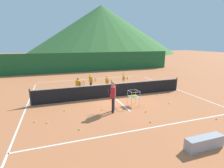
{
  "coord_description": "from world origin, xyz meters",
  "views": [
    {
      "loc": [
        -3.79,
        -10.74,
        3.71
      ],
      "look_at": [
        -0.15,
        -0.08,
        0.96
      ],
      "focal_mm": 27.22,
      "sensor_mm": 36.0,
      "label": 1
    }
  ],
  "objects_px": {
    "tennis_net": "(114,90)",
    "tennis_ball_9": "(64,110)",
    "tennis_ball_1": "(80,129)",
    "tennis_ball_3": "(102,110)",
    "courtside_bench": "(204,143)",
    "tennis_ball_6": "(150,95)",
    "tennis_ball_5": "(47,122)",
    "tennis_ball_7": "(151,122)",
    "ball_cart": "(134,96)",
    "tennis_ball_10": "(157,95)",
    "student_2": "(107,82)",
    "tennis_ball_4": "(146,112)",
    "tennis_ball_2": "(216,119)",
    "student_1": "(91,80)",
    "tennis_ball_0": "(35,122)",
    "tennis_ball_8": "(169,103)",
    "student_3": "(124,79)",
    "instructor": "(113,94)",
    "student_0": "(78,84)"
  },
  "relations": [
    {
      "from": "student_2",
      "to": "tennis_ball_4",
      "type": "height_order",
      "value": "student_2"
    },
    {
      "from": "tennis_ball_2",
      "to": "tennis_net",
      "type": "bearing_deg",
      "value": 125.6
    },
    {
      "from": "tennis_ball_2",
      "to": "courtside_bench",
      "type": "height_order",
      "value": "courtside_bench"
    },
    {
      "from": "tennis_ball_9",
      "to": "student_1",
      "type": "bearing_deg",
      "value": 58.26
    },
    {
      "from": "tennis_ball_4",
      "to": "tennis_ball_7",
      "type": "bearing_deg",
      "value": -109.74
    },
    {
      "from": "student_1",
      "to": "tennis_ball_4",
      "type": "height_order",
      "value": "student_1"
    },
    {
      "from": "student_0",
      "to": "ball_cart",
      "type": "height_order",
      "value": "student_0"
    },
    {
      "from": "student_3",
      "to": "instructor",
      "type": "bearing_deg",
      "value": -118.77
    },
    {
      "from": "tennis_ball_0",
      "to": "tennis_ball_7",
      "type": "xyz_separation_m",
      "value": [
        5.24,
        -1.81,
        0.0
      ]
    },
    {
      "from": "courtside_bench",
      "to": "tennis_ball_1",
      "type": "bearing_deg",
      "value": 145.35
    },
    {
      "from": "tennis_ball_2",
      "to": "courtside_bench",
      "type": "xyz_separation_m",
      "value": [
        -2.55,
        -1.63,
        0.2
      ]
    },
    {
      "from": "tennis_ball_5",
      "to": "student_3",
      "type": "bearing_deg",
      "value": 40.13
    },
    {
      "from": "tennis_net",
      "to": "tennis_ball_9",
      "type": "height_order",
      "value": "tennis_net"
    },
    {
      "from": "tennis_ball_8",
      "to": "tennis_ball_10",
      "type": "height_order",
      "value": "same"
    },
    {
      "from": "instructor",
      "to": "tennis_ball_4",
      "type": "xyz_separation_m",
      "value": [
        1.69,
        -0.65,
        -0.99
      ]
    },
    {
      "from": "tennis_ball_0",
      "to": "tennis_ball_6",
      "type": "distance_m",
      "value": 7.69
    },
    {
      "from": "tennis_ball_8",
      "to": "tennis_ball_7",
      "type": "bearing_deg",
      "value": -142.84
    },
    {
      "from": "tennis_ball_8",
      "to": "tennis_ball_10",
      "type": "distance_m",
      "value": 1.79
    },
    {
      "from": "tennis_ball_2",
      "to": "tennis_ball_4",
      "type": "xyz_separation_m",
      "value": [
        -2.85,
        1.94,
        0.0
      ]
    },
    {
      "from": "student_0",
      "to": "tennis_ball_2",
      "type": "xyz_separation_m",
      "value": [
        5.86,
        -6.48,
        -0.72
      ]
    },
    {
      "from": "tennis_net",
      "to": "student_1",
      "type": "relative_size",
      "value": 7.98
    },
    {
      "from": "tennis_ball_5",
      "to": "tennis_ball_7",
      "type": "distance_m",
      "value": 4.91
    },
    {
      "from": "student_1",
      "to": "tennis_ball_7",
      "type": "relative_size",
      "value": 19.67
    },
    {
      "from": "student_2",
      "to": "tennis_ball_5",
      "type": "height_order",
      "value": "student_2"
    },
    {
      "from": "student_0",
      "to": "tennis_ball_3",
      "type": "bearing_deg",
      "value": -76.94
    },
    {
      "from": "tennis_ball_6",
      "to": "tennis_ball_10",
      "type": "distance_m",
      "value": 0.58
    },
    {
      "from": "tennis_ball_6",
      "to": "tennis_ball_1",
      "type": "bearing_deg",
      "value": -148.9
    },
    {
      "from": "tennis_ball_0",
      "to": "tennis_ball_10",
      "type": "distance_m",
      "value": 8.22
    },
    {
      "from": "tennis_ball_0",
      "to": "tennis_ball_2",
      "type": "bearing_deg",
      "value": -16.98
    },
    {
      "from": "tennis_ball_5",
      "to": "student_2",
      "type": "bearing_deg",
      "value": 44.31
    },
    {
      "from": "courtside_bench",
      "to": "tennis_ball_6",
      "type": "bearing_deg",
      "value": 76.3
    },
    {
      "from": "student_0",
      "to": "tennis_ball_9",
      "type": "height_order",
      "value": "student_0"
    },
    {
      "from": "ball_cart",
      "to": "tennis_ball_10",
      "type": "height_order",
      "value": "ball_cart"
    },
    {
      "from": "tennis_net",
      "to": "student_1",
      "type": "height_order",
      "value": "student_1"
    },
    {
      "from": "tennis_ball_8",
      "to": "student_2",
      "type": "bearing_deg",
      "value": 126.8
    },
    {
      "from": "instructor",
      "to": "student_0",
      "type": "distance_m",
      "value": 4.12
    },
    {
      "from": "student_3",
      "to": "tennis_ball_1",
      "type": "bearing_deg",
      "value": -126.92
    },
    {
      "from": "student_1",
      "to": "student_3",
      "type": "height_order",
      "value": "student_1"
    },
    {
      "from": "tennis_ball_3",
      "to": "tennis_ball_9",
      "type": "distance_m",
      "value": 2.1
    },
    {
      "from": "tennis_ball_3",
      "to": "courtside_bench",
      "type": "relative_size",
      "value": 0.05
    },
    {
      "from": "ball_cart",
      "to": "tennis_ball_8",
      "type": "height_order",
      "value": "ball_cart"
    },
    {
      "from": "instructor",
      "to": "student_3",
      "type": "xyz_separation_m",
      "value": [
        2.64,
        4.8,
        -0.29
      ]
    },
    {
      "from": "student_1",
      "to": "tennis_ball_2",
      "type": "distance_m",
      "value": 8.75
    },
    {
      "from": "tennis_net",
      "to": "tennis_ball_3",
      "type": "height_order",
      "value": "tennis_net"
    },
    {
      "from": "tennis_ball_2",
      "to": "tennis_ball_4",
      "type": "relative_size",
      "value": 1.0
    },
    {
      "from": "instructor",
      "to": "ball_cart",
      "type": "relative_size",
      "value": 1.9
    },
    {
      "from": "student_1",
      "to": "tennis_ball_6",
      "type": "relative_size",
      "value": 19.67
    },
    {
      "from": "tennis_ball_1",
      "to": "tennis_ball_3",
      "type": "bearing_deg",
      "value": 50.03
    },
    {
      "from": "tennis_net",
      "to": "tennis_ball_0",
      "type": "xyz_separation_m",
      "value": [
        -4.88,
        -2.47,
        -0.47
      ]
    },
    {
      "from": "tennis_net",
      "to": "tennis_ball_3",
      "type": "xyz_separation_m",
      "value": [
        -1.42,
        -2.07,
        -0.47
      ]
    }
  ]
}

